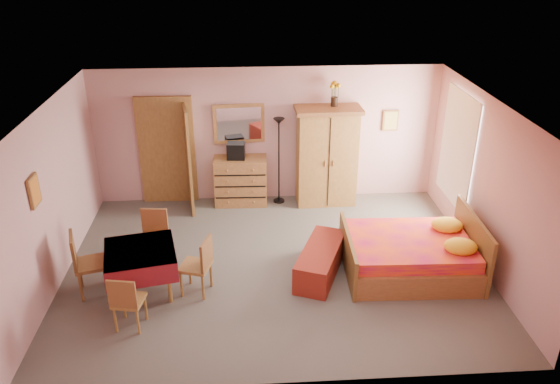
{
  "coord_description": "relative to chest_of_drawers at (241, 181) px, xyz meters",
  "views": [
    {
      "loc": [
        -0.4,
        -7.3,
        4.8
      ],
      "look_at": [
        0.1,
        0.3,
        1.15
      ],
      "focal_mm": 35.0,
      "sensor_mm": 36.0,
      "label": 1
    }
  ],
  "objects": [
    {
      "name": "stereo",
      "position": [
        -0.07,
        -0.01,
        0.62
      ],
      "size": [
        0.35,
        0.27,
        0.31
      ],
      "primitive_type": "cube",
      "rotation": [
        0.0,
        0.0,
        -0.08
      ],
      "color": "black",
      "rests_on": "chest_of_drawers"
    },
    {
      "name": "chair_north",
      "position": [
        -1.37,
        -2.12,
        -0.01
      ],
      "size": [
        0.45,
        0.45,
        0.91
      ],
      "primitive_type": "cube",
      "rotation": [
        0.0,
        0.0,
        3.04
      ],
      "color": "olive",
      "rests_on": "floor"
    },
    {
      "name": "doorway",
      "position": [
        -1.37,
        0.21,
        0.56
      ],
      "size": [
        1.06,
        0.12,
        2.15
      ],
      "primitive_type": "cube",
      "color": "#9E6B35",
      "rests_on": "floor"
    },
    {
      "name": "sunflower_vase",
      "position": [
        1.75,
        0.03,
        1.67
      ],
      "size": [
        0.19,
        0.19,
        0.46
      ],
      "primitive_type": "cube",
      "rotation": [
        0.0,
        0.0,
        -0.04
      ],
      "color": "gold",
      "rests_on": "wardrobe"
    },
    {
      "name": "wall_front",
      "position": [
        0.53,
        -4.76,
        0.83
      ],
      "size": [
        6.5,
        0.1,
        2.6
      ],
      "primitive_type": "cube",
      "color": "#C69091",
      "rests_on": "floor"
    },
    {
      "name": "bed",
      "position": [
        2.59,
        -2.54,
        -0.01
      ],
      "size": [
        2.05,
        1.64,
        0.93
      ],
      "primitive_type": "cube",
      "rotation": [
        0.0,
        0.0,
        -0.03
      ],
      "color": "#C4134A",
      "rests_on": "floor"
    },
    {
      "name": "ceiling",
      "position": [
        0.53,
        -2.26,
        2.13
      ],
      "size": [
        6.5,
        6.5,
        0.0
      ],
      "primitive_type": "plane",
      "rotation": [
        3.14,
        0.0,
        0.0
      ],
      "color": "brown",
      "rests_on": "wall_back"
    },
    {
      "name": "wall_mirror",
      "position": [
        0.0,
        0.21,
        1.08
      ],
      "size": [
        0.96,
        0.13,
        0.76
      ],
      "primitive_type": "cube",
      "rotation": [
        0.0,
        0.0,
        0.08
      ],
      "color": "white",
      "rests_on": "wall_back"
    },
    {
      "name": "wall_right",
      "position": [
        3.78,
        -2.26,
        0.83
      ],
      "size": [
        0.1,
        5.0,
        2.6
      ],
      "primitive_type": "cube",
      "color": "#C69091",
      "rests_on": "floor"
    },
    {
      "name": "floor",
      "position": [
        0.53,
        -2.26,
        -0.47
      ],
      "size": [
        6.5,
        6.5,
        0.0
      ],
      "primitive_type": "plane",
      "color": "#656159",
      "rests_on": "ground"
    },
    {
      "name": "chair_west",
      "position": [
        -2.15,
        -2.78,
        0.02
      ],
      "size": [
        0.56,
        0.56,
        0.99
      ],
      "primitive_type": "cube",
      "rotation": [
        0.0,
        0.0,
        -1.29
      ],
      "color": "brown",
      "rests_on": "floor"
    },
    {
      "name": "window",
      "position": [
        3.74,
        -1.06,
        0.98
      ],
      "size": [
        0.08,
        1.4,
        1.95
      ],
      "primitive_type": "cube",
      "color": "white",
      "rests_on": "wall_right"
    },
    {
      "name": "bench",
      "position": [
        1.21,
        -2.52,
        -0.24
      ],
      "size": [
        0.97,
        1.45,
        0.45
      ],
      "primitive_type": "cube",
      "rotation": [
        0.0,
        0.0,
        -0.38
      ],
      "color": "maroon",
      "rests_on": "floor"
    },
    {
      "name": "dining_table",
      "position": [
        -1.43,
        -2.83,
        -0.11
      ],
      "size": [
        1.15,
        1.15,
        0.72
      ],
      "primitive_type": "cube",
      "rotation": [
        0.0,
        0.0,
        0.2
      ],
      "color": "maroon",
      "rests_on": "floor"
    },
    {
      "name": "chest_of_drawers",
      "position": [
        0.0,
        0.0,
        0.0
      ],
      "size": [
        1.01,
        0.53,
        0.94
      ],
      "primitive_type": "cube",
      "rotation": [
        0.0,
        0.0,
        -0.03
      ],
      "color": "#A16736",
      "rests_on": "floor"
    },
    {
      "name": "wall_back",
      "position": [
        0.53,
        0.24,
        0.83
      ],
      "size": [
        6.5,
        0.1,
        2.6
      ],
      "primitive_type": "cube",
      "color": "#C69091",
      "rests_on": "floor"
    },
    {
      "name": "chair_south",
      "position": [
        -1.48,
        -3.59,
        -0.05
      ],
      "size": [
        0.44,
        0.44,
        0.83
      ],
      "primitive_type": "cube",
      "rotation": [
        0.0,
        0.0,
        -0.18
      ],
      "color": "#AA7A39",
      "rests_on": "floor"
    },
    {
      "name": "picture_back",
      "position": [
        2.88,
        0.21,
        1.08
      ],
      "size": [
        0.3,
        0.04,
        0.4
      ],
      "primitive_type": "cube",
      "color": "#D8BF59",
      "rests_on": "wall_back"
    },
    {
      "name": "wall_left",
      "position": [
        -2.72,
        -2.26,
        0.83
      ],
      "size": [
        0.1,
        5.0,
        2.6
      ],
      "primitive_type": "cube",
      "color": "#C69091",
      "rests_on": "floor"
    },
    {
      "name": "chair_east",
      "position": [
        -0.66,
        -2.88,
        -0.02
      ],
      "size": [
        0.51,
        0.51,
        0.9
      ],
      "primitive_type": "cube",
      "rotation": [
        0.0,
        0.0,
        1.27
      ],
      "color": "#A27036",
      "rests_on": "floor"
    },
    {
      "name": "floor_lamp",
      "position": [
        0.73,
        0.01,
        0.38
      ],
      "size": [
        0.24,
        0.24,
        1.7
      ],
      "primitive_type": "cube",
      "rotation": [
        0.0,
        0.0,
        0.12
      ],
      "color": "black",
      "rests_on": "floor"
    },
    {
      "name": "wardrobe",
      "position": [
        1.64,
        -0.06,
        0.49
      ],
      "size": [
        1.23,
        0.66,
        1.91
      ],
      "primitive_type": "cube",
      "rotation": [
        0.0,
        0.0,
        0.03
      ],
      "color": "#AC783A",
      "rests_on": "floor"
    },
    {
      "name": "picture_left",
      "position": [
        -2.69,
        -2.86,
        1.23
      ],
      "size": [
        0.04,
        0.32,
        0.42
      ],
      "primitive_type": "cube",
      "color": "orange",
      "rests_on": "wall_left"
    }
  ]
}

